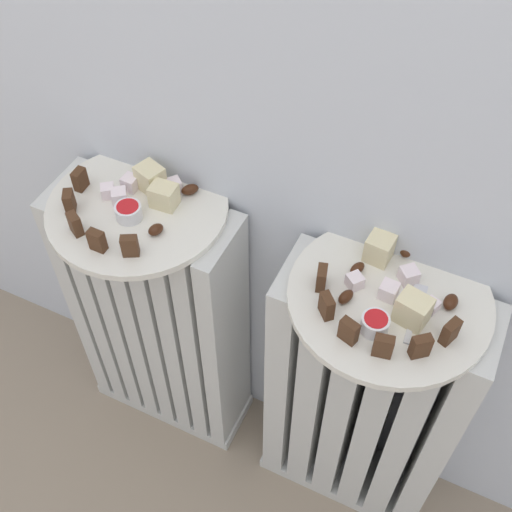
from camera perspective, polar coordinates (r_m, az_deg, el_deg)
The scene contains 37 objects.
radiator_left at distance 1.31m, azimuth -8.48°, elevation -5.87°, with size 0.34×0.14×0.64m.
radiator_right at distance 1.22m, azimuth 9.32°, elevation -12.96°, with size 0.34×0.14×0.64m.
plate_left at distance 1.06m, azimuth -10.50°, elevation 4.26°, with size 0.30×0.30×0.01m, color silver.
plate_right at distance 0.94m, azimuth 11.80°, elevation -3.68°, with size 0.30×0.30×0.01m, color silver.
dark_cake_slice_left_0 at distance 1.09m, azimuth -15.41°, elevation 6.60°, with size 0.02×0.01×0.04m, color #472B19.
dark_cake_slice_left_1 at distance 1.06m, azimuth -16.29°, elevation 4.68°, with size 0.02×0.01×0.04m, color #472B19.
dark_cake_slice_left_2 at distance 1.02m, azimuth -15.82°, elevation 2.76°, with size 0.02×0.01×0.04m, color #472B19.
dark_cake_slice_left_3 at distance 0.99m, azimuth -13.98°, elevation 1.35°, with size 0.02×0.01×0.04m, color #472B19.
dark_cake_slice_left_4 at distance 0.97m, azimuth -11.17°, elevation 0.88°, with size 0.02×0.01×0.04m, color #472B19.
marble_cake_slice_left_0 at distance 1.03m, azimuth -8.20°, elevation 5.34°, with size 0.04×0.03×0.04m, color beige.
marble_cake_slice_left_1 at distance 1.06m, azimuth -9.38°, elevation 6.86°, with size 0.04×0.04×0.04m, color beige.
turkish_delight_left_0 at distance 1.06m, azimuth -7.32°, elevation 6.22°, with size 0.02×0.02×0.02m, color white.
turkish_delight_left_1 at distance 1.07m, azimuth -11.11°, elevation 6.41°, with size 0.02×0.02×0.02m, color white.
turkish_delight_left_2 at distance 1.07m, azimuth -13.05°, elevation 5.65°, with size 0.02×0.02×0.02m, color white.
turkish_delight_left_3 at distance 1.05m, azimuth -12.08°, elevation 5.21°, with size 0.02×0.02×0.02m, color white.
medjool_date_left_0 at distance 1.05m, azimuth -5.90°, elevation 5.90°, with size 0.03×0.02×0.02m, color #3D1E0F.
medjool_date_left_1 at distance 1.09m, azimuth -6.85°, elevation 7.53°, with size 0.03×0.02×0.02m, color #3D1E0F.
medjool_date_left_2 at distance 1.00m, azimuth -8.92°, elevation 2.34°, with size 0.03×0.02×0.02m, color #3D1E0F.
jam_bowl_left at distance 1.03m, azimuth -11.29°, elevation 3.94°, with size 0.04×0.04×0.03m.
dark_cake_slice_right_0 at distance 0.92m, azimuth 5.86°, elevation -1.96°, with size 0.03×0.01×0.04m, color #472B19.
dark_cake_slice_right_1 at distance 0.89m, azimuth 6.31°, elevation -4.44°, with size 0.03×0.01×0.04m, color #472B19.
dark_cake_slice_right_2 at distance 0.87m, azimuth 8.26°, elevation -6.63°, with size 0.03×0.01×0.04m, color #472B19.
dark_cake_slice_right_3 at distance 0.86m, azimuth 11.26°, elevation -7.88°, with size 0.03×0.01×0.04m, color #472B19.
dark_cake_slice_right_4 at distance 0.87m, azimuth 14.45°, elevation -7.80°, with size 0.03×0.01×0.04m, color #472B19.
dark_cake_slice_right_5 at distance 0.90m, azimuth 16.91°, elevation -6.47°, with size 0.03×0.01×0.04m, color #472B19.
marble_cake_slice_right_0 at distance 0.96m, azimuth 10.94°, elevation 0.67°, with size 0.04×0.04×0.04m, color beige.
marble_cake_slice_right_1 at distance 0.90m, azimuth 13.80°, elevation -4.68°, with size 0.04×0.03×0.05m, color beige.
turkish_delight_right_0 at distance 0.95m, azimuth 13.45°, elevation -1.69°, with size 0.02×0.02×0.02m, color white.
turkish_delight_right_1 at distance 0.92m, azimuth 11.74°, elevation -3.06°, with size 0.02×0.02×0.02m, color white.
turkish_delight_right_2 at distance 0.93m, azimuth 15.36°, elevation -4.29°, with size 0.02×0.02×0.02m, color white.
turkish_delight_right_3 at distance 0.93m, azimuth 8.79°, elevation -2.23°, with size 0.02×0.02×0.02m, color white.
medjool_date_right_0 at distance 0.95m, azimuth 9.01°, elevation -1.09°, with size 0.03×0.01×0.02m, color #3D1E0F.
medjool_date_right_1 at distance 0.98m, azimuth 13.22°, elevation 0.55°, with size 0.03×0.02×0.02m, color #3D1E0F.
medjool_date_right_2 at distance 0.91m, azimuth 8.00°, elevation -3.62°, with size 0.03×0.02×0.02m, color #3D1E0F.
medjool_date_right_3 at distance 0.94m, azimuth 16.95°, elevation -3.94°, with size 0.03×0.02×0.02m, color #3D1E0F.
jam_bowl_right at distance 0.89m, azimuth 10.55°, elevation -5.92°, with size 0.04×0.04×0.03m.
fork at distance 0.93m, azimuth 13.99°, elevation -4.56°, with size 0.02×0.11×0.00m.
Camera 1 is at (0.27, -0.30, 1.38)m, focal length 44.92 mm.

